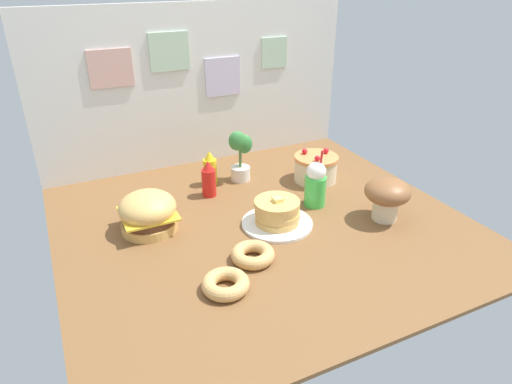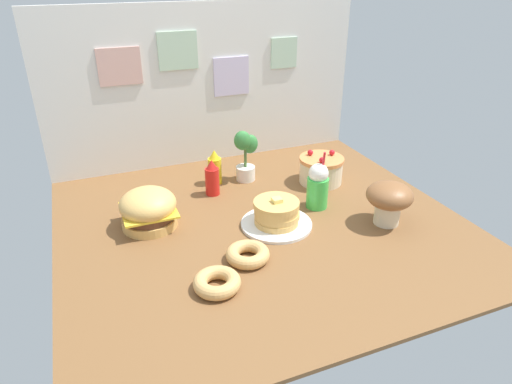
{
  "view_description": "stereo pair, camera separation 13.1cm",
  "coord_description": "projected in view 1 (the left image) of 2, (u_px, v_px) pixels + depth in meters",
  "views": [
    {
      "loc": [
        -0.91,
        -1.82,
        1.22
      ],
      "look_at": [
        -0.02,
        0.05,
        0.16
      ],
      "focal_mm": 31.82,
      "sensor_mm": 36.0,
      "label": 1
    },
    {
      "loc": [
        -0.79,
        -1.87,
        1.22
      ],
      "look_at": [
        -0.02,
        0.05,
        0.16
      ],
      "focal_mm": 31.82,
      "sensor_mm": 36.0,
      "label": 2
    }
  ],
  "objects": [
    {
      "name": "ground_plane",
      "position": [
        263.0,
        225.0,
        2.37
      ],
      "size": [
        2.04,
        1.89,
        0.02
      ],
      "primitive_type": "cube",
      "color": "brown"
    },
    {
      "name": "donut_chocolate",
      "position": [
        253.0,
        254.0,
        2.06
      ],
      "size": [
        0.2,
        0.2,
        0.06
      ],
      "color": "tan",
      "rests_on": "ground_plane"
    },
    {
      "name": "mushroom_stool",
      "position": [
        387.0,
        195.0,
        2.34
      ],
      "size": [
        0.24,
        0.24,
        0.23
      ],
      "color": "beige",
      "rests_on": "ground_plane"
    },
    {
      "name": "mustard_bottle",
      "position": [
        210.0,
        169.0,
        2.74
      ],
      "size": [
        0.08,
        0.08,
        0.22
      ],
      "color": "yellow",
      "rests_on": "ground_plane"
    },
    {
      "name": "back_wall",
      "position": [
        198.0,
        86.0,
        2.89
      ],
      "size": [
        2.04,
        0.04,
        1.01
      ],
      "color": "silver",
      "rests_on": "ground_plane"
    },
    {
      "name": "burger",
      "position": [
        148.0,
        212.0,
        2.27
      ],
      "size": [
        0.29,
        0.29,
        0.21
      ],
      "color": "#DBA859",
      "rests_on": "ground_plane"
    },
    {
      "name": "donut_pink_glaze",
      "position": [
        226.0,
        284.0,
        1.87
      ],
      "size": [
        0.2,
        0.2,
        0.06
      ],
      "color": "tan",
      "rests_on": "ground_plane"
    },
    {
      "name": "ketchup_bottle",
      "position": [
        209.0,
        180.0,
        2.6
      ],
      "size": [
        0.08,
        0.08,
        0.22
      ],
      "color": "red",
      "rests_on": "ground_plane"
    },
    {
      "name": "layer_cake",
      "position": [
        316.0,
        168.0,
        2.79
      ],
      "size": [
        0.27,
        0.27,
        0.2
      ],
      "color": "beige",
      "rests_on": "ground_plane"
    },
    {
      "name": "pancake_stack",
      "position": [
        277.0,
        214.0,
        2.33
      ],
      "size": [
        0.37,
        0.37,
        0.16
      ],
      "color": "white",
      "rests_on": "ground_plane"
    },
    {
      "name": "potted_plant",
      "position": [
        240.0,
        153.0,
        2.76
      ],
      "size": [
        0.16,
        0.13,
        0.33
      ],
      "color": "white",
      "rests_on": "ground_plane"
    },
    {
      "name": "cream_soda_cup",
      "position": [
        315.0,
        184.0,
        2.49
      ],
      "size": [
        0.12,
        0.12,
        0.32
      ],
      "color": "green",
      "rests_on": "ground_plane"
    }
  ]
}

